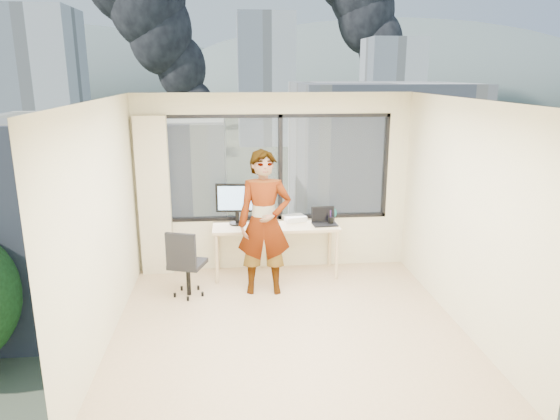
{
  "coord_description": "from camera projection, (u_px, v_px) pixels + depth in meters",
  "views": [
    {
      "loc": [
        -0.61,
        -5.39,
        2.88
      ],
      "look_at": [
        0.0,
        1.0,
        1.15
      ],
      "focal_mm": 32.99,
      "sensor_mm": 36.0,
      "label": 1
    }
  ],
  "objects": [
    {
      "name": "floor",
      "position": [
        288.0,
        327.0,
        5.99
      ],
      "size": [
        4.0,
        4.0,
        0.01
      ],
      "primitive_type": "cube",
      "color": "tan",
      "rests_on": "ground"
    },
    {
      "name": "ceiling",
      "position": [
        289.0,
        100.0,
        5.31
      ],
      "size": [
        4.0,
        4.0,
        0.01
      ],
      "primitive_type": "cube",
      "color": "white",
      "rests_on": "ground"
    },
    {
      "name": "wall_front",
      "position": [
        320.0,
        297.0,
        3.73
      ],
      "size": [
        4.0,
        0.01,
        2.6
      ],
      "primitive_type": "cube",
      "color": "beige",
      "rests_on": "ground"
    },
    {
      "name": "wall_left",
      "position": [
        102.0,
        225.0,
        5.46
      ],
      "size": [
        0.01,
        4.0,
        2.6
      ],
      "primitive_type": "cube",
      "color": "beige",
      "rests_on": "ground"
    },
    {
      "name": "wall_right",
      "position": [
        464.0,
        216.0,
        5.83
      ],
      "size": [
        0.01,
        4.0,
        2.6
      ],
      "primitive_type": "cube",
      "color": "beige",
      "rests_on": "ground"
    },
    {
      "name": "window_wall",
      "position": [
        277.0,
        168.0,
        7.52
      ],
      "size": [
        3.3,
        0.16,
        1.55
      ],
      "primitive_type": null,
      "color": "black",
      "rests_on": "ground"
    },
    {
      "name": "curtain",
      "position": [
        154.0,
        197.0,
        7.34
      ],
      "size": [
        0.45,
        0.14,
        2.3
      ],
      "primitive_type": "cube",
      "color": "#F6E1C0",
      "rests_on": "floor"
    },
    {
      "name": "desk",
      "position": [
        276.0,
        250.0,
        7.49
      ],
      "size": [
        1.8,
        0.6,
        0.75
      ],
      "primitive_type": "cube",
      "color": "beige",
      "rests_on": "floor"
    },
    {
      "name": "chair",
      "position": [
        188.0,
        262.0,
        6.75
      ],
      "size": [
        0.6,
        0.6,
        0.94
      ],
      "primitive_type": null,
      "rotation": [
        0.0,
        0.0,
        -0.32
      ],
      "color": "black",
      "rests_on": "floor"
    },
    {
      "name": "person",
      "position": [
        264.0,
        223.0,
        6.74
      ],
      "size": [
        0.72,
        0.49,
        1.92
      ],
      "primitive_type": "imported",
      "rotation": [
        0.0,
        0.0,
        -0.05
      ],
      "color": "#2D2D33",
      "rests_on": "floor"
    },
    {
      "name": "monitor",
      "position": [
        237.0,
        204.0,
        7.36
      ],
      "size": [
        0.62,
        0.18,
        0.61
      ],
      "primitive_type": null,
      "rotation": [
        0.0,
        0.0,
        -0.08
      ],
      "color": "black",
      "rests_on": "desk"
    },
    {
      "name": "game_console",
      "position": [
        294.0,
        218.0,
        7.6
      ],
      "size": [
        0.37,
        0.33,
        0.07
      ],
      "primitive_type": "cube",
      "rotation": [
        0.0,
        0.0,
        0.29
      ],
      "color": "white",
      "rests_on": "desk"
    },
    {
      "name": "laptop",
      "position": [
        325.0,
        217.0,
        7.37
      ],
      "size": [
        0.37,
        0.39,
        0.22
      ],
      "primitive_type": null,
      "rotation": [
        0.0,
        0.0,
        0.07
      ],
      "color": "black",
      "rests_on": "desk"
    },
    {
      "name": "cellphone",
      "position": [
        252.0,
        228.0,
        7.24
      ],
      "size": [
        0.11,
        0.06,
        0.01
      ],
      "primitive_type": "cube",
      "rotation": [
        0.0,
        0.0,
        0.14
      ],
      "color": "black",
      "rests_on": "desk"
    },
    {
      "name": "pen_cup",
      "position": [
        331.0,
        221.0,
        7.41
      ],
      "size": [
        0.1,
        0.1,
        0.11
      ],
      "primitive_type": "cylinder",
      "rotation": [
        0.0,
        0.0,
        0.25
      ],
      "color": "black",
      "rests_on": "desk"
    },
    {
      "name": "handbag",
      "position": [
        328.0,
        213.0,
        7.62
      ],
      "size": [
        0.29,
        0.19,
        0.2
      ],
      "primitive_type": "ellipsoid",
      "rotation": [
        0.0,
        0.0,
        0.23
      ],
      "color": "#0C4A42",
      "rests_on": "desk"
    },
    {
      "name": "exterior_ground",
      "position": [
        233.0,
        144.0,
        124.97
      ],
      "size": [
        400.0,
        400.0,
        0.04
      ],
      "primitive_type": "cube",
      "color": "#515B3D",
      "rests_on": "ground"
    },
    {
      "name": "near_bldg_a",
      "position": [
        112.0,
        219.0,
        35.81
      ],
      "size": [
        16.0,
        12.0,
        14.0
      ],
      "primitive_type": "cube",
      "color": "#F4EFCC",
      "rests_on": "exterior_ground"
    },
    {
      "name": "near_bldg_b",
      "position": [
        375.0,
        176.0,
        45.18
      ],
      "size": [
        14.0,
        13.0,
        16.0
      ],
      "primitive_type": "cube",
      "color": "silver",
      "rests_on": "exterior_ground"
    },
    {
      "name": "far_tower_a",
      "position": [
        41.0,
        88.0,
        94.07
      ],
      "size": [
        14.0,
        14.0,
        28.0
      ],
      "primitive_type": "cube",
      "color": "silver",
      "rests_on": "exterior_ground"
    },
    {
      "name": "far_tower_b",
      "position": [
        266.0,
        80.0,
        121.81
      ],
      "size": [
        13.0,
        13.0,
        30.0
      ],
      "primitive_type": "cube",
      "color": "silver",
      "rests_on": "exterior_ground"
    },
    {
      "name": "far_tower_c",
      "position": [
        391.0,
        86.0,
        144.98
      ],
      "size": [
        15.0,
        15.0,
        26.0
      ],
      "primitive_type": "cube",
      "color": "silver",
      "rests_on": "exterior_ground"
    },
    {
      "name": "far_tower_d",
      "position": [
        19.0,
        93.0,
        145.4
      ],
      "size": [
        16.0,
        14.0,
        22.0
      ],
      "primitive_type": "cube",
      "color": "silver",
      "rests_on": "exterior_ground"
    },
    {
      "name": "hill_a",
      "position": [
        29.0,
        101.0,
        306.12
      ],
      "size": [
        288.0,
        216.0,
        90.0
      ],
      "primitive_type": "ellipsoid",
      "color": "slate",
      "rests_on": "exterior_ground"
    },
    {
      "name": "hill_b",
      "position": [
        388.0,
        99.0,
        326.46
      ],
      "size": [
        300.0,
        220.0,
        96.0
      ],
      "primitive_type": "ellipsoid",
      "color": "slate",
      "rests_on": "exterior_ground"
    },
    {
      "name": "tree_b",
      "position": [
        326.0,
        324.0,
        26.13
      ],
      "size": [
        7.6,
        7.6,
        9.0
      ],
      "primitive_type": null,
      "color": "#234416",
      "rests_on": "exterior_ground"
    },
    {
      "name": "tree_c",
      "position": [
        471.0,
        201.0,
        48.81
      ],
      "size": [
        8.4,
        8.4,
        10.0
      ],
      "primitive_type": null,
      "color": "#234416",
      "rests_on": "exterior_ground"
    }
  ]
}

